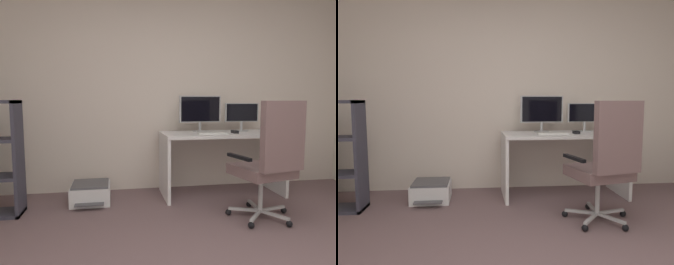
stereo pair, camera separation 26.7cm
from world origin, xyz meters
TOP-DOWN VIEW (x-y plane):
  - wall_back at (0.00, 2.56)m, footprint 4.98×0.10m
  - desk at (0.66, 2.11)m, footprint 1.42×0.65m
  - monitor_main at (0.42, 2.24)m, footprint 0.52×0.18m
  - monitor_secondary at (0.96, 2.24)m, footprint 0.42×0.18m
  - keyboard at (0.50, 2.00)m, footprint 0.35×0.15m
  - computer_mouse at (0.78, 2.02)m, footprint 0.06×0.10m
  - office_chair at (0.79, 1.20)m, footprint 0.63×0.67m
  - printer at (-0.88, 2.07)m, footprint 0.42×0.51m

SIDE VIEW (x-z plane):
  - printer at x=-0.88m, z-range 0.00..0.22m
  - desk at x=0.66m, z-range 0.17..0.92m
  - office_chair at x=0.79m, z-range 0.03..1.16m
  - keyboard at x=0.50m, z-range 0.75..0.77m
  - computer_mouse at x=0.78m, z-range 0.75..0.79m
  - monitor_secondary at x=0.96m, z-range 0.79..1.13m
  - monitor_main at x=0.42m, z-range 0.79..1.23m
  - wall_back at x=0.00m, z-range 0.00..2.59m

